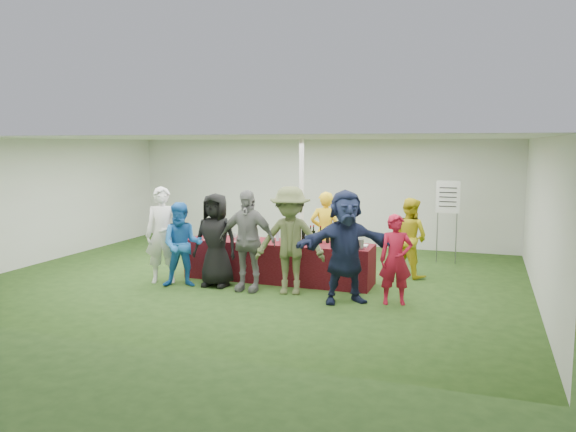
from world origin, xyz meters
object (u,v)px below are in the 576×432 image
(customer_2, at_px, (216,240))
(customer_5, at_px, (346,247))
(staff_back, at_px, (410,237))
(customer_1, at_px, (182,245))
(serving_table, at_px, (278,261))
(wine_list_sign, at_px, (448,203))
(customer_3, at_px, (247,241))
(customer_0, at_px, (163,235))
(customer_6, at_px, (396,260))
(staff_pourer, at_px, (325,233))
(dump_bucket, at_px, (358,244))
(customer_4, at_px, (290,241))

(customer_2, xyz_separation_m, customer_5, (2.48, -0.25, 0.08))
(staff_back, distance_m, customer_1, 4.36)
(serving_table, relative_size, wine_list_sign, 2.00)
(wine_list_sign, relative_size, customer_3, 1.00)
(customer_0, relative_size, customer_6, 1.23)
(customer_2, bearing_deg, serving_table, 37.70)
(staff_pourer, relative_size, customer_3, 0.92)
(staff_back, xyz_separation_m, customer_2, (-3.24, -1.91, 0.08))
(staff_back, xyz_separation_m, customer_1, (-3.79, -2.15, -0.01))
(serving_table, distance_m, customer_3, 1.04)
(customer_0, xyz_separation_m, customer_3, (1.71, -0.02, -0.00))
(dump_bucket, relative_size, customer_0, 0.12)
(dump_bucket, relative_size, customer_4, 0.12)
(customer_1, xyz_separation_m, customer_5, (3.04, -0.02, 0.16))
(staff_back, xyz_separation_m, customer_4, (-1.78, -1.97, 0.16))
(dump_bucket, relative_size, customer_6, 0.15)
(staff_pourer, distance_m, customer_5, 2.07)
(staff_pourer, xyz_separation_m, staff_back, (1.62, 0.29, -0.05))
(staff_back, bearing_deg, customer_3, 68.52)
(dump_bucket, xyz_separation_m, customer_4, (-1.05, -0.59, 0.10))
(customer_3, bearing_deg, staff_back, 37.48)
(customer_0, height_order, customer_6, customer_0)
(customer_0, bearing_deg, customer_3, -23.71)
(customer_5, relative_size, customer_6, 1.26)
(customer_0, height_order, customer_4, customer_4)
(staff_pourer, height_order, customer_5, customer_5)
(serving_table, bearing_deg, dump_bucket, -7.94)
(customer_0, xyz_separation_m, customer_4, (2.50, 0.03, 0.03))
(customer_0, bearing_deg, staff_pourer, 9.48)
(customer_5, bearing_deg, customer_3, 145.38)
(serving_table, xyz_separation_m, customer_4, (0.52, -0.81, 0.56))
(wine_list_sign, xyz_separation_m, staff_pourer, (-2.23, -1.81, -0.49))
(staff_pourer, relative_size, customer_4, 0.88)
(serving_table, bearing_deg, wine_list_sign, 42.69)
(customer_2, relative_size, customer_5, 0.92)
(customer_1, distance_m, customer_4, 2.03)
(wine_list_sign, relative_size, customer_6, 1.22)
(staff_back, distance_m, customer_4, 2.66)
(customer_3, bearing_deg, customer_5, -5.35)
(wine_list_sign, height_order, staff_pourer, wine_list_sign)
(customer_3, bearing_deg, customer_1, -174.18)
(dump_bucket, bearing_deg, customer_4, -150.84)
(serving_table, relative_size, customer_3, 2.00)
(dump_bucket, height_order, customer_1, customer_1)
(customer_0, distance_m, customer_5, 3.53)
(serving_table, distance_m, customer_1, 1.83)
(customer_0, bearing_deg, customer_2, -18.54)
(customer_4, relative_size, customer_6, 1.27)
(wine_list_sign, distance_m, customer_5, 3.95)
(customer_3, xyz_separation_m, customer_6, (2.61, 0.02, -0.16))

